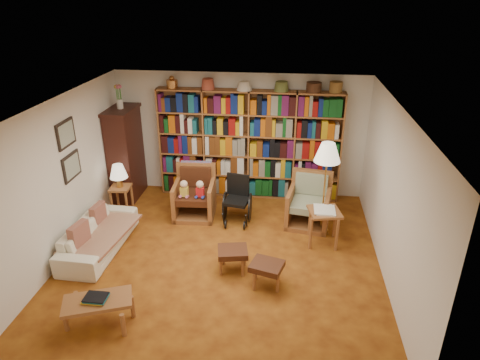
# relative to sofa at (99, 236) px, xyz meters

# --- Properties ---
(floor) EXTENTS (5.00, 5.00, 0.00)m
(floor) POSITION_rel_sofa_xyz_m (2.05, -0.00, -0.26)
(floor) COLOR #A35D19
(floor) RESTS_ON ground
(ceiling) EXTENTS (5.00, 5.00, 0.00)m
(ceiling) POSITION_rel_sofa_xyz_m (2.05, -0.00, 2.24)
(ceiling) COLOR white
(ceiling) RESTS_ON wall_back
(wall_back) EXTENTS (5.00, 0.00, 5.00)m
(wall_back) POSITION_rel_sofa_xyz_m (2.05, 2.50, 0.99)
(wall_back) COLOR white
(wall_back) RESTS_ON floor
(wall_front) EXTENTS (5.00, 0.00, 5.00)m
(wall_front) POSITION_rel_sofa_xyz_m (2.05, -2.50, 0.99)
(wall_front) COLOR white
(wall_front) RESTS_ON floor
(wall_left) EXTENTS (0.00, 5.00, 5.00)m
(wall_left) POSITION_rel_sofa_xyz_m (-0.45, -0.00, 0.99)
(wall_left) COLOR white
(wall_left) RESTS_ON floor
(wall_right) EXTENTS (0.00, 5.00, 5.00)m
(wall_right) POSITION_rel_sofa_xyz_m (4.55, -0.00, 0.99)
(wall_right) COLOR white
(wall_right) RESTS_ON floor
(bookshelf) EXTENTS (3.60, 0.30, 2.42)m
(bookshelf) POSITION_rel_sofa_xyz_m (2.25, 2.33, 0.91)
(bookshelf) COLOR #94562E
(bookshelf) RESTS_ON floor
(curio_cabinet) EXTENTS (0.50, 0.95, 2.40)m
(curio_cabinet) POSITION_rel_sofa_xyz_m (-0.20, 2.00, 0.70)
(curio_cabinet) COLOR #32140D
(curio_cabinet) RESTS_ON floor
(framed_pictures) EXTENTS (0.03, 0.52, 0.97)m
(framed_pictures) POSITION_rel_sofa_xyz_m (-0.43, 0.30, 1.37)
(framed_pictures) COLOR black
(framed_pictures) RESTS_ON wall_left
(sofa) EXTENTS (1.78, 0.73, 0.52)m
(sofa) POSITION_rel_sofa_xyz_m (0.00, 0.00, 0.00)
(sofa) COLOR white
(sofa) RESTS_ON floor
(sofa_throw) EXTENTS (0.95, 1.52, 0.04)m
(sofa_throw) POSITION_rel_sofa_xyz_m (0.05, 0.00, 0.04)
(sofa_throw) COLOR beige
(sofa_throw) RESTS_ON sofa
(cushion_left) EXTENTS (0.15, 0.36, 0.35)m
(cushion_left) POSITION_rel_sofa_xyz_m (-0.13, 0.35, 0.19)
(cushion_left) COLOR maroon
(cushion_left) RESTS_ON sofa
(cushion_right) EXTENTS (0.20, 0.40, 0.39)m
(cushion_right) POSITION_rel_sofa_xyz_m (-0.13, -0.35, 0.19)
(cushion_right) COLOR maroon
(cushion_right) RESTS_ON sofa
(side_table_lamp) EXTENTS (0.40, 0.40, 0.53)m
(side_table_lamp) POSITION_rel_sofa_xyz_m (-0.10, 1.30, 0.13)
(side_table_lamp) COLOR #94562E
(side_table_lamp) RESTS_ON floor
(table_lamp) EXTENTS (0.33, 0.33, 0.45)m
(table_lamp) POSITION_rel_sofa_xyz_m (-0.10, 1.30, 0.58)
(table_lamp) COLOR #BD8B3C
(table_lamp) RESTS_ON side_table_lamp
(armchair_leather) EXTENTS (0.80, 0.85, 0.96)m
(armchair_leather) POSITION_rel_sofa_xyz_m (1.32, 1.42, 0.13)
(armchair_leather) COLOR #94562E
(armchair_leather) RESTS_ON floor
(armchair_sage) EXTENTS (0.87, 0.89, 0.94)m
(armchair_sage) POSITION_rel_sofa_xyz_m (3.45, 1.35, 0.10)
(armchair_sage) COLOR #94562E
(armchair_sage) RESTS_ON floor
(wheelchair) EXTENTS (0.50, 0.70, 0.87)m
(wheelchair) POSITION_rel_sofa_xyz_m (2.15, 1.26, 0.14)
(wheelchair) COLOR black
(wheelchair) RESTS_ON floor
(floor_lamp) EXTENTS (0.44, 0.44, 1.67)m
(floor_lamp) POSITION_rel_sofa_xyz_m (3.68, 1.01, 1.18)
(floor_lamp) COLOR #BD8B3C
(floor_lamp) RESTS_ON floor
(side_table_papers) EXTENTS (0.59, 0.59, 0.65)m
(side_table_papers) POSITION_rel_sofa_xyz_m (3.68, 0.64, 0.25)
(side_table_papers) COLOR #94562E
(side_table_papers) RESTS_ON floor
(footstool_a) EXTENTS (0.51, 0.46, 0.38)m
(footstool_a) POSITION_rel_sofa_xyz_m (2.27, -0.31, 0.05)
(footstool_a) COLOR #432212
(footstool_a) RESTS_ON floor
(footstool_b) EXTENTS (0.53, 0.49, 0.38)m
(footstool_b) POSITION_rel_sofa_xyz_m (2.81, -0.62, 0.05)
(footstool_b) COLOR #432212
(footstool_b) RESTS_ON floor
(coffee_table) EXTENTS (0.95, 0.70, 0.44)m
(coffee_table) POSITION_rel_sofa_xyz_m (0.72, -1.65, 0.07)
(coffee_table) COLOR #94562E
(coffee_table) RESTS_ON floor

